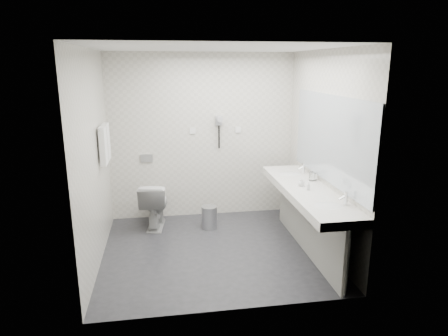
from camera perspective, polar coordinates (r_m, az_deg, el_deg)
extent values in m
plane|color=#242428|center=(5.21, -1.40, -11.72)|extent=(2.80, 2.80, 0.00)
plane|color=silver|center=(4.68, -1.59, 16.90)|extent=(2.80, 2.80, 0.00)
plane|color=beige|center=(6.06, -3.13, 4.49)|extent=(2.80, 0.00, 2.80)
plane|color=beige|center=(3.55, 1.30, -2.80)|extent=(2.80, 0.00, 2.80)
plane|color=beige|center=(4.82, -18.23, 1.12)|extent=(0.00, 2.60, 2.60)
plane|color=beige|center=(5.16, 14.12, 2.29)|extent=(0.00, 2.60, 2.60)
cube|color=silver|center=(5.00, 11.78, -3.33)|extent=(0.55, 2.20, 0.10)
cube|color=gray|center=(5.15, 11.79, -7.82)|extent=(0.03, 2.15, 0.75)
cylinder|color=silver|center=(4.30, 17.16, -12.88)|extent=(0.06, 0.06, 0.75)
cylinder|color=silver|center=(6.08, 8.62, -4.16)|extent=(0.06, 0.06, 0.75)
cube|color=#B2BCC6|center=(4.94, 15.00, 4.05)|extent=(0.02, 2.20, 1.05)
ellipsoid|color=silver|center=(4.42, 14.76, -5.43)|extent=(0.40, 0.31, 0.05)
ellipsoid|color=silver|center=(5.57, 9.46, -0.97)|extent=(0.40, 0.31, 0.05)
cylinder|color=silver|center=(4.47, 17.13, -4.15)|extent=(0.04, 0.04, 0.15)
cylinder|color=silver|center=(5.61, 11.39, 0.00)|extent=(0.04, 0.04, 0.15)
imported|color=silver|center=(5.01, 11.22, -2.07)|extent=(0.05, 0.05, 0.10)
imported|color=silver|center=(5.02, 11.00, -2.08)|extent=(0.09, 0.09, 0.09)
imported|color=silver|center=(4.87, 12.05, -2.55)|extent=(0.04, 0.04, 0.10)
cylinder|color=silver|center=(5.31, 12.95, -1.22)|extent=(0.06, 0.06, 0.10)
cylinder|color=silver|center=(5.28, 12.49, -1.17)|extent=(0.08, 0.08, 0.12)
imported|color=silver|center=(5.89, -9.95, -5.18)|extent=(0.47, 0.72, 0.68)
cube|color=#B2B5BA|center=(6.08, -11.07, 1.38)|extent=(0.18, 0.02, 0.12)
cylinder|color=#B2B5BA|center=(5.81, -2.12, -7.16)|extent=(0.27, 0.27, 0.32)
cylinder|color=#B2B5BA|center=(5.75, -2.14, -5.61)|extent=(0.23, 0.23, 0.02)
cylinder|color=silver|center=(5.29, -17.06, 5.68)|extent=(0.02, 0.62, 0.02)
cube|color=silver|center=(5.19, -16.97, 3.05)|extent=(0.07, 0.24, 0.48)
cube|color=silver|center=(5.46, -16.59, 3.63)|extent=(0.07, 0.24, 0.48)
cube|color=#97979C|center=(6.02, -0.75, 6.85)|extent=(0.10, 0.04, 0.14)
cylinder|color=#97979C|center=(5.95, -0.65, 7.05)|extent=(0.08, 0.14, 0.08)
cylinder|color=black|center=(6.04, -0.72, 4.49)|extent=(0.02, 0.02, 0.35)
cube|color=silver|center=(6.02, -4.55, 5.36)|extent=(0.09, 0.02, 0.09)
cube|color=silver|center=(6.11, 2.03, 5.54)|extent=(0.09, 0.02, 0.09)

